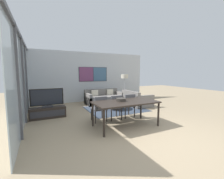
# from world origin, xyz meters

# --- Properties ---
(ground_plane) EXTENTS (24.00, 24.00, 0.00)m
(ground_plane) POSITION_xyz_m (0.00, 0.00, 0.00)
(ground_plane) COLOR #9E896B
(wall_back) EXTENTS (7.16, 0.09, 2.80)m
(wall_back) POSITION_xyz_m (0.01, 5.59, 1.41)
(wall_back) COLOR silver
(wall_back) RESTS_ON ground_plane
(window_wall_left) EXTENTS (0.07, 5.59, 2.80)m
(window_wall_left) POSITION_xyz_m (-3.07, 2.80, 1.53)
(window_wall_left) COLOR silver
(window_wall_left) RESTS_ON ground_plane
(area_rug) EXTENTS (2.51, 2.15, 0.01)m
(area_rug) POSITION_xyz_m (0.48, 3.18, 0.00)
(area_rug) COLOR #333D4C
(area_rug) RESTS_ON ground_plane
(tv_console) EXTENTS (1.24, 0.40, 0.40)m
(tv_console) POSITION_xyz_m (-2.36, 3.05, 0.20)
(tv_console) COLOR black
(tv_console) RESTS_ON ground_plane
(television) EXTENTS (1.12, 0.20, 0.68)m
(television) POSITION_xyz_m (-2.36, 3.05, 0.74)
(television) COLOR #2D2D33
(television) RESTS_ON tv_console
(sofa_main) EXTENTS (1.92, 0.97, 0.75)m
(sofa_main) POSITION_xyz_m (0.48, 4.56, 0.26)
(sofa_main) COLOR slate
(sofa_main) RESTS_ON ground_plane
(sofa_side) EXTENTS (0.97, 1.43, 0.75)m
(sofa_side) POSITION_xyz_m (1.74, 3.35, 0.26)
(sofa_side) COLOR slate
(sofa_side) RESTS_ON ground_plane
(coffee_table) EXTENTS (0.97, 0.97, 0.34)m
(coffee_table) POSITION_xyz_m (0.48, 3.18, 0.26)
(coffee_table) COLOR black
(coffee_table) RESTS_ON ground_plane
(dining_table) EXTENTS (1.95, 1.00, 0.77)m
(dining_table) POSITION_xyz_m (-0.25, 1.08, 0.71)
(dining_table) COLOR black
(dining_table) RESTS_ON ground_plane
(dining_chair_left) EXTENTS (0.46, 0.46, 0.87)m
(dining_chair_left) POSITION_xyz_m (-0.81, 1.83, 0.50)
(dining_chair_left) COLOR #4C4C51
(dining_chair_left) RESTS_ON ground_plane
(dining_chair_centre) EXTENTS (0.46, 0.46, 0.87)m
(dining_chair_centre) POSITION_xyz_m (-0.25, 1.80, 0.50)
(dining_chair_centre) COLOR #4C4C51
(dining_chair_centre) RESTS_ON ground_plane
(dining_chair_right) EXTENTS (0.46, 0.46, 0.87)m
(dining_chair_right) POSITION_xyz_m (0.32, 1.84, 0.50)
(dining_chair_right) COLOR #4C4C51
(dining_chair_right) RESTS_ON ground_plane
(fruit_bowl) EXTENTS (0.31, 0.31, 0.09)m
(fruit_bowl) POSITION_xyz_m (-0.34, 1.21, 0.82)
(fruit_bowl) COLOR #332D28
(fruit_bowl) RESTS_ON dining_table
(floor_lamp) EXTENTS (0.39, 0.39, 1.55)m
(floor_lamp) POSITION_xyz_m (1.77, 4.53, 1.34)
(floor_lamp) COLOR #2D2D33
(floor_lamp) RESTS_ON ground_plane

